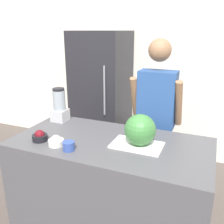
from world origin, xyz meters
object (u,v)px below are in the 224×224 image
Objects in this scene: watermelon at (140,130)px; bowl_small_blue at (69,146)px; blender at (60,106)px; bowl_cherries at (40,136)px; bowl_cream at (56,141)px; person at (156,120)px; refrigerator at (102,96)px.

watermelon is 2.70× the size of bowl_small_blue.
bowl_small_blue is 0.27× the size of blender.
bowl_cherries is 0.18m from bowl_cream.
person is 18.33× the size of bowl_small_blue.
bowl_cherries is 1.02× the size of bowl_cream.
blender reaches higher than bowl_cream.
refrigerator is 1.04× the size of person.
bowl_cherries is (0.15, -1.57, 0.04)m from refrigerator.
watermelon reaches higher than bowl_cherries.
bowl_small_blue is (-0.47, -0.95, 0.03)m from person.
blender is (0.03, -1.08, 0.16)m from refrigerator.
person is 6.78× the size of watermelon.
blender is at bearing -88.65° from refrigerator.
person is 1.06m from bowl_small_blue.
bowl_small_blue is at bearing -14.08° from bowl_cream.
watermelon is 0.69m from bowl_cream.
bowl_cream is at bearing -59.42° from blender.
bowl_cherries is at bearing -131.97° from person.
person is 0.67m from watermelon.
watermelon is at bearing -88.38° from person.
bowl_cherries is (-0.80, -0.89, 0.04)m from person.
person reaches higher than bowl_cream.
bowl_cream reaches higher than bowl_small_blue.
person is at bearing 55.89° from bowl_cream.
bowl_cherries is 0.33m from bowl_small_blue.
bowl_cherries reaches higher than bowl_cream.
bowl_small_blue is at bearing -10.40° from bowl_cherries.
bowl_cherries reaches higher than bowl_small_blue.
bowl_cherries is at bearing 172.58° from bowl_cream.
blender is at bearing 120.58° from bowl_cream.
person is 1.02m from blender.
watermelon is at bearing -15.33° from blender.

